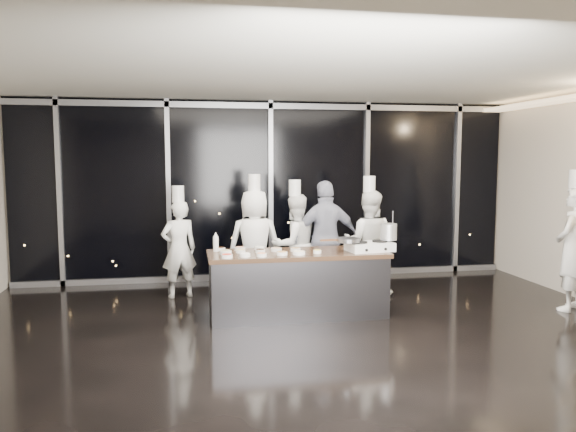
# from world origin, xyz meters

# --- Properties ---
(ground) EXTENTS (9.00, 9.00, 0.00)m
(ground) POSITION_xyz_m (0.00, 0.00, 0.00)
(ground) COLOR black
(ground) RESTS_ON ground
(room_shell) EXTENTS (9.02, 7.02, 3.21)m
(room_shell) POSITION_xyz_m (0.18, 0.00, 2.25)
(room_shell) COLOR #BFB3A3
(room_shell) RESTS_ON ground
(window_wall) EXTENTS (8.90, 0.11, 3.20)m
(window_wall) POSITION_xyz_m (0.00, 3.43, 1.60)
(window_wall) COLOR black
(window_wall) RESTS_ON ground
(demo_counter) EXTENTS (2.46, 0.86, 0.90)m
(demo_counter) POSITION_xyz_m (0.00, 0.90, 0.45)
(demo_counter) COLOR #333237
(demo_counter) RESTS_ON ground
(stove) EXTENTS (0.66, 0.46, 0.14)m
(stove) POSITION_xyz_m (1.00, 0.80, 0.96)
(stove) COLOR white
(stove) RESTS_ON demo_counter
(frying_pan) EXTENTS (0.57, 0.36, 0.05)m
(frying_pan) POSITION_xyz_m (0.67, 0.76, 1.07)
(frying_pan) COLOR gray
(frying_pan) RESTS_ON stove
(stock_pot) EXTENTS (0.25, 0.25, 0.23)m
(stock_pot) POSITION_xyz_m (1.29, 0.85, 1.15)
(stock_pot) COLOR silver
(stock_pot) RESTS_ON stove
(prep_bowls) EXTENTS (1.40, 0.71, 0.05)m
(prep_bowls) POSITION_xyz_m (-0.53, 0.87, 0.93)
(prep_bowls) COLOR white
(prep_bowls) RESTS_ON demo_counter
(squeeze_bottle) EXTENTS (0.07, 0.07, 0.27)m
(squeeze_bottle) POSITION_xyz_m (-1.11, 1.13, 1.03)
(squeeze_bottle) COLOR white
(squeeze_bottle) RESTS_ON demo_counter
(chef_far_left) EXTENTS (0.63, 0.50, 1.76)m
(chef_far_left) POSITION_xyz_m (-1.62, 2.27, 0.79)
(chef_far_left) COLOR white
(chef_far_left) RESTS_ON ground
(chef_left) EXTENTS (0.86, 0.59, 1.94)m
(chef_left) POSITION_xyz_m (-0.46, 2.03, 0.87)
(chef_left) COLOR white
(chef_left) RESTS_ON ground
(chef_center) EXTENTS (0.94, 0.82, 1.85)m
(chef_center) POSITION_xyz_m (0.19, 2.08, 0.82)
(chef_center) COLOR white
(chef_center) RESTS_ON ground
(guest) EXTENTS (1.11, 0.54, 1.83)m
(guest) POSITION_xyz_m (0.67, 1.96, 0.92)
(guest) COLOR #151C3C
(guest) RESTS_ON ground
(chef_right) EXTENTS (0.99, 0.88, 1.90)m
(chef_right) POSITION_xyz_m (1.35, 1.90, 0.85)
(chef_right) COLOR white
(chef_right) RESTS_ON ground
(chef_side) EXTENTS (0.78, 0.73, 2.02)m
(chef_side) POSITION_xyz_m (3.93, 0.50, 0.91)
(chef_side) COLOR white
(chef_side) RESTS_ON ground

